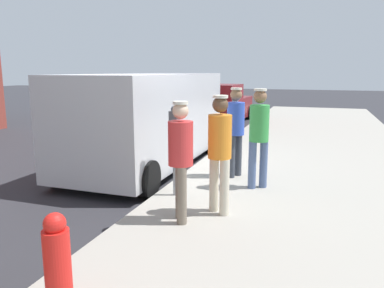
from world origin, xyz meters
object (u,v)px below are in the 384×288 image
(parking_meter_far, at_px, (235,109))
(pedestrian_in_green, at_px, (259,132))
(parking_meter_near, at_px, (175,135))
(pedestrian_in_orange, at_px, (220,147))
(pedestrian_in_blue, at_px, (236,126))
(parked_van, at_px, (149,118))
(pedestrian_in_red, at_px, (181,154))
(parked_sedan_ahead, at_px, (220,106))
(fire_hydrant, at_px, (57,260))

(parking_meter_far, height_order, pedestrian_in_green, pedestrian_in_green)
(parking_meter_near, distance_m, pedestrian_in_orange, 1.06)
(pedestrian_in_blue, relative_size, parked_van, 0.34)
(parked_van, bearing_deg, parking_meter_near, -55.79)
(pedestrian_in_red, distance_m, parked_sedan_ahead, 11.25)
(parking_meter_near, distance_m, parked_sedan_ahead, 10.16)
(pedestrian_in_red, bearing_deg, parking_meter_near, 115.32)
(parking_meter_near, bearing_deg, fire_hydrant, -88.19)
(parked_van, distance_m, parked_sedan_ahead, 7.80)
(pedestrian_in_green, distance_m, parked_sedan_ahead, 9.64)
(pedestrian_in_blue, bearing_deg, pedestrian_in_red, -95.14)
(pedestrian_in_orange, relative_size, pedestrian_in_red, 1.04)
(pedestrian_in_orange, xyz_separation_m, fire_hydrant, (-0.81, -2.62, -0.58))
(fire_hydrant, bearing_deg, parked_van, 106.58)
(parked_van, height_order, fire_hydrant, parked_van)
(pedestrian_in_red, bearing_deg, parked_sedan_ahead, 101.69)
(parked_van, bearing_deg, pedestrian_in_blue, -18.68)
(pedestrian_in_orange, bearing_deg, pedestrian_in_blue, 95.80)
(parked_sedan_ahead, bearing_deg, pedestrian_in_orange, -75.62)
(pedestrian_in_green, bearing_deg, pedestrian_in_red, -112.39)
(parking_meter_near, relative_size, pedestrian_in_red, 0.91)
(pedestrian_in_orange, height_order, pedestrian_in_green, pedestrian_in_green)
(parking_meter_near, distance_m, pedestrian_in_green, 1.52)
(pedestrian_in_orange, xyz_separation_m, parked_van, (-2.41, 2.76, 0.01))
(parking_meter_near, bearing_deg, parking_meter_far, 90.00)
(pedestrian_in_orange, distance_m, pedestrian_in_green, 1.45)
(parking_meter_near, relative_size, pedestrian_in_orange, 0.88)
(parking_meter_near, height_order, pedestrian_in_blue, pedestrian_in_blue)
(parking_meter_near, bearing_deg, pedestrian_in_red, -64.68)
(pedestrian_in_orange, height_order, parked_sedan_ahead, pedestrian_in_orange)
(pedestrian_in_green, xyz_separation_m, fire_hydrant, (-1.15, -4.03, -0.60))
(pedestrian_in_blue, height_order, fire_hydrant, pedestrian_in_blue)
(pedestrian_in_blue, bearing_deg, parking_meter_near, -115.66)
(parked_sedan_ahead, bearing_deg, pedestrian_in_red, -78.31)
(parking_meter_near, xyz_separation_m, fire_hydrant, (0.10, -3.17, -0.61))
(parking_meter_far, height_order, fire_hydrant, parking_meter_far)
(parking_meter_far, xyz_separation_m, pedestrian_in_blue, (0.70, -3.17, -0.02))
(parking_meter_near, relative_size, pedestrian_in_green, 0.86)
(pedestrian_in_orange, relative_size, pedestrian_in_blue, 0.99)
(pedestrian_in_orange, relative_size, pedestrian_in_green, 0.98)
(pedestrian_in_blue, bearing_deg, parking_meter_far, 102.47)
(parking_meter_far, height_order, pedestrian_in_red, pedestrian_in_red)
(parking_meter_near, height_order, pedestrian_in_green, pedestrian_in_green)
(parking_meter_near, bearing_deg, parked_sedan_ahead, 100.19)
(pedestrian_in_green, height_order, parked_sedan_ahead, pedestrian_in_green)
(pedestrian_in_orange, bearing_deg, parked_sedan_ahead, 104.38)
(parking_meter_far, height_order, pedestrian_in_orange, pedestrian_in_orange)
(parking_meter_near, bearing_deg, pedestrian_in_blue, 64.34)
(parking_meter_near, distance_m, pedestrian_in_red, 1.12)
(pedestrian_in_blue, relative_size, parked_sedan_ahead, 0.39)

